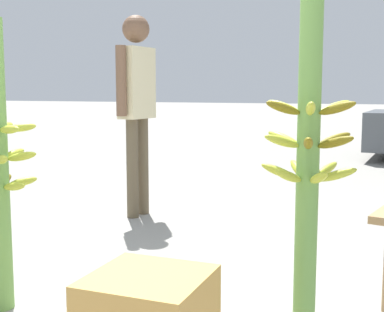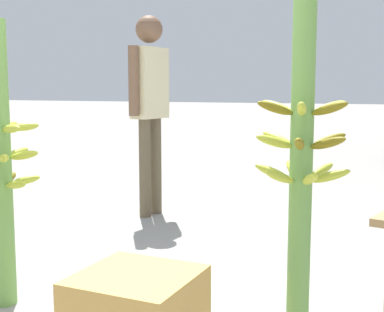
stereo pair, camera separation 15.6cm
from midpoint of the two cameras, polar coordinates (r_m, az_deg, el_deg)
The scene contains 2 objects.
banana_stalk_center at distance 2.22m, azimuth 13.52°, elevation -1.45°, with size 0.40×0.40×1.52m.
vendor_person at distance 4.69m, azimuth -3.58°, elevation 6.60°, with size 0.23×0.55×1.74m.
Camera 2 is at (1.33, -1.82, 1.12)m, focal length 50.00 mm.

